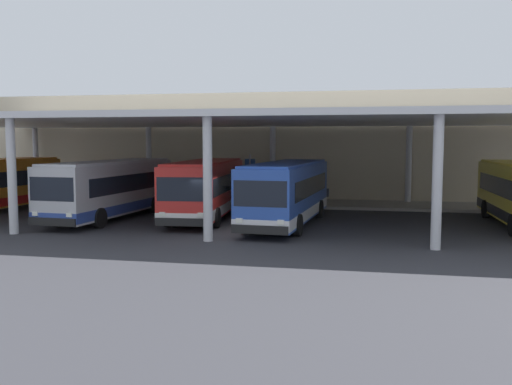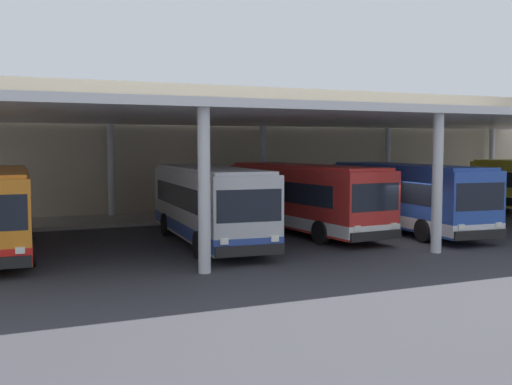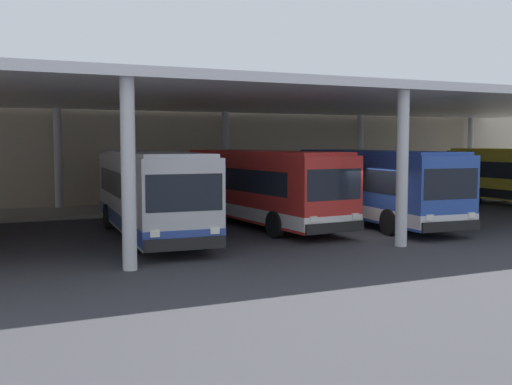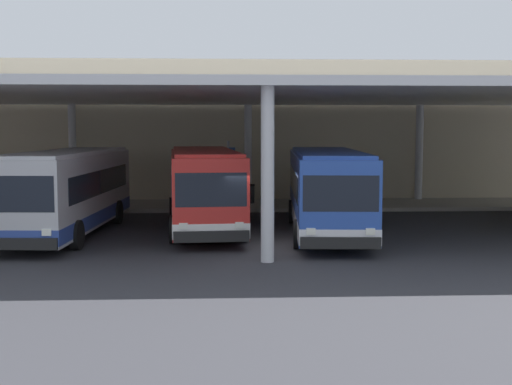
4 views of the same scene
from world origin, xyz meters
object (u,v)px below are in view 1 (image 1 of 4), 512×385
object	(u,v)px
bus_middle_bay	(206,188)
bus_second_bay	(111,188)
bus_far_bay	(287,192)
bench_waiting	(315,195)
trash_bin	(269,194)
banner_sign	(250,175)

from	to	relation	value
bus_middle_bay	bus_second_bay	bearing A→B (deg)	-167.57
bus_middle_bay	bus_far_bay	world-z (taller)	same
bench_waiting	trash_bin	size ratio (longest dim) A/B	1.84
bench_waiting	trash_bin	xyz separation A→B (m)	(-3.14, 0.06, 0.01)
bus_far_bay	bus_second_bay	bearing A→B (deg)	178.23
bus_far_bay	bus_middle_bay	bearing A→B (deg)	163.18
bus_middle_bay	bus_far_bay	bearing A→B (deg)	-16.82
bus_middle_bay	banner_sign	size ratio (longest dim) A/B	3.34
bus_far_bay	bench_waiting	bearing A→B (deg)	86.38
bench_waiting	banner_sign	xyz separation A→B (m)	(-4.25, -0.88, 1.32)
bus_second_bay	trash_bin	world-z (taller)	bus_second_bay
bus_middle_bay	bench_waiting	bearing A→B (deg)	55.30
bus_middle_bay	banner_sign	xyz separation A→B (m)	(1.03, 6.74, 0.32)
bus_middle_bay	banner_sign	distance (m)	6.83
bus_second_bay	bench_waiting	xyz separation A→B (m)	(10.35, 8.74, -0.99)
bus_second_bay	bench_waiting	bearing A→B (deg)	40.17
bus_far_bay	banner_sign	xyz separation A→B (m)	(-3.68, 8.16, 0.32)
bus_middle_bay	banner_sign	bearing A→B (deg)	81.35
banner_sign	bus_second_bay	bearing A→B (deg)	-127.82
bus_second_bay	bench_waiting	size ratio (longest dim) A/B	5.93
bus_second_bay	bus_far_bay	size ratio (longest dim) A/B	1.00
bench_waiting	bus_middle_bay	bearing A→B (deg)	-124.70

